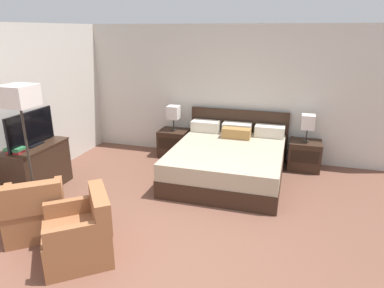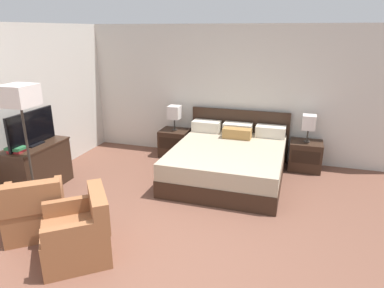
# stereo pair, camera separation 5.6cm
# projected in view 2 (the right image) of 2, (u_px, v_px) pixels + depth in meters

# --- Properties ---
(ground_plane) EXTENTS (11.14, 11.14, 0.00)m
(ground_plane) POSITION_uv_depth(u_px,v_px,m) (144.00, 273.00, 3.56)
(ground_plane) COLOR brown
(wall_back) EXTENTS (6.63, 0.06, 2.51)m
(wall_back) POSITION_uv_depth(u_px,v_px,m) (224.00, 93.00, 6.55)
(wall_back) COLOR beige
(wall_back) RESTS_ON ground
(wall_left) EXTENTS (0.06, 5.51, 2.51)m
(wall_left) POSITION_uv_depth(u_px,v_px,m) (23.00, 107.00, 5.35)
(wall_left) COLOR beige
(wall_left) RESTS_ON ground
(bed) EXTENTS (1.87, 2.12, 0.96)m
(bed) POSITION_uv_depth(u_px,v_px,m) (228.00, 161.00, 5.79)
(bed) COLOR #332116
(bed) RESTS_ON ground
(nightstand_left) EXTENTS (0.56, 0.47, 0.52)m
(nightstand_left) POSITION_uv_depth(u_px,v_px,m) (175.00, 143.00, 6.83)
(nightstand_left) COLOR #332116
(nightstand_left) RESTS_ON ground
(nightstand_right) EXTENTS (0.56, 0.47, 0.52)m
(nightstand_right) POSITION_uv_depth(u_px,v_px,m) (305.00, 156.00, 6.12)
(nightstand_right) COLOR #332116
(nightstand_right) RESTS_ON ground
(table_lamp_left) EXTENTS (0.23, 0.23, 0.49)m
(table_lamp_left) POSITION_uv_depth(u_px,v_px,m) (174.00, 113.00, 6.63)
(table_lamp_left) COLOR #332D28
(table_lamp_left) RESTS_ON nightstand_left
(table_lamp_right) EXTENTS (0.23, 0.23, 0.49)m
(table_lamp_right) POSITION_uv_depth(u_px,v_px,m) (309.00, 123.00, 5.92)
(table_lamp_right) COLOR #332D28
(table_lamp_right) RESTS_ON nightstand_right
(dresser) EXTENTS (0.53, 1.04, 0.73)m
(dresser) POSITION_uv_depth(u_px,v_px,m) (37.00, 166.00, 5.33)
(dresser) COLOR #332116
(dresser) RESTS_ON ground
(tv) EXTENTS (0.18, 0.93, 0.52)m
(tv) POSITION_uv_depth(u_px,v_px,m) (32.00, 129.00, 5.14)
(tv) COLOR black
(tv) RESTS_ON dresser
(book_red_cover) EXTENTS (0.22, 0.21, 0.04)m
(book_red_cover) POSITION_uv_depth(u_px,v_px,m) (17.00, 151.00, 4.91)
(book_red_cover) COLOR #B7282D
(book_red_cover) RESTS_ON dresser
(book_blue_cover) EXTENTS (0.24, 0.20, 0.04)m
(book_blue_cover) POSITION_uv_depth(u_px,v_px,m) (16.00, 148.00, 4.90)
(book_blue_cover) COLOR #2D7042
(book_blue_cover) RESTS_ON book_red_cover
(armchair_by_window) EXTENTS (0.96, 0.96, 0.76)m
(armchair_by_window) POSITION_uv_depth(u_px,v_px,m) (35.00, 212.00, 4.19)
(armchair_by_window) COLOR #935B38
(armchair_by_window) RESTS_ON ground
(armchair_companion) EXTENTS (0.96, 0.96, 0.76)m
(armchair_companion) POSITION_uv_depth(u_px,v_px,m) (79.00, 234.00, 3.73)
(armchair_companion) COLOR #935B38
(armchair_companion) RESTS_ON ground
(floor_lamp) EXTENTS (0.39, 0.39, 1.74)m
(floor_lamp) POSITION_uv_depth(u_px,v_px,m) (20.00, 103.00, 4.40)
(floor_lamp) COLOR #332D28
(floor_lamp) RESTS_ON ground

